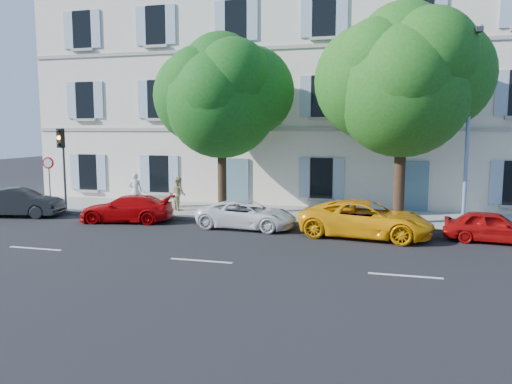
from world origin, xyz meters
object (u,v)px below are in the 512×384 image
(pedestrian_a, at_px, (136,191))
(pedestrian_b, at_px, (178,194))
(car_red_coupe, at_px, (127,209))
(tree_right, at_px, (403,88))
(tree_left, at_px, (221,102))
(street_lamp, at_px, (469,119))
(car_white_coupe, at_px, (247,215))
(car_dark_sedan, at_px, (19,203))
(road_sign, at_px, (49,171))
(car_yellow_supercar, at_px, (366,219))
(car_red_hatchback, at_px, (492,227))
(traffic_light, at_px, (62,151))

(pedestrian_a, bearing_deg, pedestrian_b, 173.40)
(car_red_coupe, height_order, tree_right, tree_right)
(tree_left, xyz_separation_m, street_lamp, (10.24, -0.88, -0.83))
(car_white_coupe, bearing_deg, car_dark_sedan, 93.81)
(car_dark_sedan, height_order, car_white_coupe, car_dark_sedan)
(street_lamp, bearing_deg, road_sign, 179.12)
(car_yellow_supercar, xyz_separation_m, car_red_hatchback, (4.39, 0.31, -0.12))
(pedestrian_a, bearing_deg, car_red_hatchback, 157.32)
(tree_left, xyz_separation_m, road_sign, (-8.78, -0.59, -3.27))
(car_white_coupe, distance_m, tree_right, 8.05)
(car_white_coupe, height_order, car_red_hatchback, same)
(car_red_hatchback, distance_m, pedestrian_b, 13.65)
(tree_left, bearing_deg, street_lamp, -4.94)
(car_yellow_supercar, bearing_deg, car_white_coupe, 91.68)
(car_red_hatchback, relative_size, traffic_light, 0.85)
(car_yellow_supercar, xyz_separation_m, road_sign, (-15.39, 2.14, 1.27))
(car_white_coupe, distance_m, pedestrian_b, 5.00)
(road_sign, xyz_separation_m, pedestrian_a, (4.29, 0.74, -0.93))
(tree_left, distance_m, traffic_light, 8.03)
(car_white_coupe, height_order, tree_left, tree_left)
(road_sign, bearing_deg, car_red_coupe, -18.33)
(tree_left, height_order, traffic_light, tree_left)
(car_red_hatchback, bearing_deg, road_sign, 90.52)
(pedestrian_a, distance_m, pedestrian_b, 2.16)
(road_sign, distance_m, pedestrian_b, 6.59)
(car_white_coupe, xyz_separation_m, street_lamp, (8.40, 1.41, 3.84))
(car_dark_sedan, xyz_separation_m, tree_right, (16.85, 2.06, 4.98))
(car_red_coupe, bearing_deg, road_sign, -118.68)
(car_red_coupe, height_order, pedestrian_b, pedestrian_b)
(car_yellow_supercar, bearing_deg, tree_right, -19.67)
(car_dark_sedan, bearing_deg, traffic_light, -58.51)
(car_yellow_supercar, relative_size, tree_right, 0.57)
(car_white_coupe, xyz_separation_m, tree_left, (-1.84, 2.29, 4.66))
(car_yellow_supercar, height_order, street_lamp, street_lamp)
(car_red_hatchback, xyz_separation_m, pedestrian_a, (-15.49, 2.57, 0.47))
(car_red_hatchback, xyz_separation_m, tree_right, (-3.21, 2.06, 5.07))
(car_white_coupe, height_order, traffic_light, traffic_light)
(tree_left, relative_size, traffic_light, 2.03)
(car_red_coupe, bearing_deg, car_dark_sedan, -99.21)
(car_red_hatchback, distance_m, pedestrian_a, 15.71)
(car_red_coupe, bearing_deg, tree_right, 89.36)
(tree_left, bearing_deg, road_sign, -176.15)
(car_red_coupe, xyz_separation_m, car_red_hatchback, (14.58, -0.11, -0.02))
(car_white_coupe, height_order, pedestrian_a, pedestrian_a)
(car_dark_sedan, bearing_deg, road_sign, -20.47)
(car_dark_sedan, bearing_deg, tree_left, -86.68)
(car_red_hatchback, height_order, street_lamp, street_lamp)
(car_dark_sedan, relative_size, car_yellow_supercar, 0.81)
(pedestrian_b, bearing_deg, car_red_hatchback, -149.20)
(car_dark_sedan, height_order, traffic_light, traffic_light)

